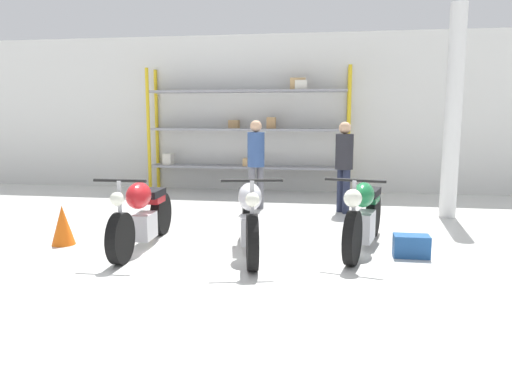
% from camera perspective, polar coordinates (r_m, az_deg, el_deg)
% --- Properties ---
extents(ground_plane, '(30.00, 30.00, 0.00)m').
position_cam_1_polar(ground_plane, '(6.77, -0.55, -6.39)').
color(ground_plane, silver).
extents(back_wall, '(30.00, 0.08, 3.60)m').
position_cam_1_polar(back_wall, '(11.74, 3.85, 8.93)').
color(back_wall, silver).
rests_on(back_wall, ground_plane).
extents(shelving_rack, '(4.63, 0.63, 2.83)m').
position_cam_1_polar(shelving_rack, '(11.51, -0.82, 7.32)').
color(shelving_rack, gold).
rests_on(shelving_rack, ground_plane).
extents(support_pillar, '(0.28, 0.28, 3.60)m').
position_cam_1_polar(support_pillar, '(9.17, 21.60, 8.37)').
color(support_pillar, silver).
rests_on(support_pillar, ground_plane).
extents(motorcycle_red, '(0.65, 2.14, 1.02)m').
position_cam_1_polar(motorcycle_red, '(6.85, -12.84, -2.49)').
color(motorcycle_red, black).
rests_on(motorcycle_red, ground_plane).
extents(motorcycle_silver, '(0.77, 2.02, 1.05)m').
position_cam_1_polar(motorcycle_silver, '(6.39, -0.75, -2.94)').
color(motorcycle_silver, black).
rests_on(motorcycle_silver, ground_plane).
extents(motorcycle_green, '(0.82, 2.16, 1.03)m').
position_cam_1_polar(motorcycle_green, '(6.75, 12.25, -2.60)').
color(motorcycle_green, black).
rests_on(motorcycle_green, ground_plane).
extents(person_browsing, '(0.45, 0.45, 1.67)m').
position_cam_1_polar(person_browsing, '(9.35, -0.00, 3.97)').
color(person_browsing, '#595960').
rests_on(person_browsing, ground_plane).
extents(person_near_rack, '(0.45, 0.45, 1.65)m').
position_cam_1_polar(person_near_rack, '(9.15, 10.04, 3.64)').
color(person_near_rack, '#1E2338').
rests_on(person_near_rack, ground_plane).
extents(toolbox, '(0.44, 0.26, 0.28)m').
position_cam_1_polar(toolbox, '(6.61, 17.33, -5.91)').
color(toolbox, '#1E4C8C').
rests_on(toolbox, ground_plane).
extents(traffic_cone, '(0.32, 0.32, 0.55)m').
position_cam_1_polar(traffic_cone, '(7.36, -21.22, -3.54)').
color(traffic_cone, orange).
rests_on(traffic_cone, ground_plane).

